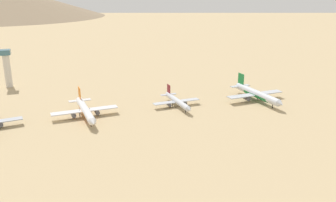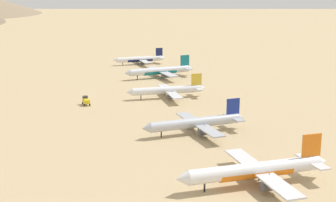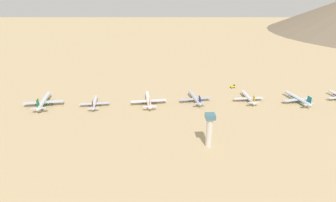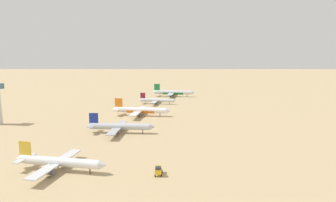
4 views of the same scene
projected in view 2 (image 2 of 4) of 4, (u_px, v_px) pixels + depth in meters
The scene contains 7 objects.
ground_plane at pixel (204, 131), 181.11m from camera, with size 1891.61×1891.61×0.00m, color tan.
parked_jet_0 at pixel (140, 59), 327.51m from camera, with size 36.56×29.82×10.54m.
parked_jet_1 at pixel (160, 71), 281.40m from camera, with size 42.54×34.86×12.34m.
parked_jet_2 at pixel (168, 90), 232.15m from camera, with size 39.13×31.74×11.29m.
parked_jet_3 at pixel (197, 123), 177.92m from camera, with size 41.02×33.53×11.85m.
parked_jet_4 at pixel (257, 170), 132.19m from camera, with size 45.52×37.04×13.12m.
service_truck at pixel (86, 100), 219.49m from camera, with size 3.50×5.52×3.90m.
Camera 2 is at (49.83, 166.41, 54.15)m, focal length 52.03 mm.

